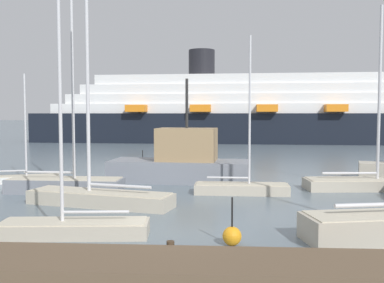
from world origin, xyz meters
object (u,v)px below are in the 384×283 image
Objects in this scene: sailboat_1 at (242,186)px; channel_buoy_2 at (143,167)px; sailboat_4 at (74,224)px; sailboat_5 at (100,194)px; sailboat_0 at (20,177)px; channel_buoy_1 at (195,170)px; sailboat_2 at (66,182)px; cruise_ship at (295,112)px; channel_buoy_0 at (232,236)px; sailboat_3 at (368,181)px; fishing_boat_0 at (182,162)px.

sailboat_1 reaches higher than channel_buoy_2.
sailboat_5 is at bearing -89.10° from sailboat_4.
sailboat_0 is 11.81m from channel_buoy_1.
sailboat_2 reaches higher than sailboat_5.
sailboat_2 is at bearing -111.18° from cruise_ship.
channel_buoy_1 is at bearing 97.13° from channel_buoy_0.
sailboat_5 is (-14.16, -5.27, 0.07)m from sailboat_3.
sailboat_3 is 6.49× the size of channel_buoy_0.
sailboat_1 is 0.81× the size of sailboat_3.
sailboat_5 is (6.96, -6.59, 0.22)m from sailboat_0.
channel_buoy_2 is (-7.03, 9.10, -0.11)m from sailboat_1.
fishing_boat_0 is at bearing 101.60° from channel_buoy_0.
sailboat_1 is at bearing -131.27° from sailboat_4.
sailboat_2 is at bearing -176.83° from sailboat_1.
cruise_ship is at bearing -95.49° from sailboat_5.
fishing_boat_0 is at bearing -100.68° from channel_buoy_1.
sailboat_0 is at bearing -157.25° from channel_buoy_1.
sailboat_0 is 5.39m from sailboat_2.
sailboat_4 is 6.33× the size of channel_buoy_2.
sailboat_3 is at bearing -29.93° from channel_buoy_1.
channel_buoy_0 is (8.86, -9.10, -0.27)m from sailboat_2.
sailboat_2 reaches higher than sailboat_1.
sailboat_3 is 0.93× the size of sailboat_5.
sailboat_2 reaches higher than sailboat_3.
sailboat_0 is 0.61× the size of sailboat_5.
channel_buoy_1 is (10.90, 4.57, -0.04)m from sailboat_0.
sailboat_1 is at bearing -69.11° from channel_buoy_1.
sailboat_1 reaches higher than fishing_boat_0.
sailboat_3 is at bearing -145.14° from sailboat_5.
channel_buoy_1 is at bearing 51.11° from sailboat_2.
fishing_boat_0 is (-10.88, 2.42, 0.76)m from sailboat_3.
sailboat_3 is 11.80m from channel_buoy_1.
fishing_boat_0 is 3.66m from channel_buoy_1.
cruise_ship reaches higher than channel_buoy_0.
cruise_ship reaches higher than sailboat_0.
sailboat_2 is 49.10m from cruise_ship.
sailboat_2 is at bearing -73.26° from sailboat_4.
channel_buoy_2 is (2.63, 9.36, -0.30)m from sailboat_2.
sailboat_4 is at bearing -67.12° from sailboat_2.
sailboat_4 reaches higher than channel_buoy_2.
channel_buoy_2 is (6.80, 5.96, -0.04)m from sailboat_0.
channel_buoy_1 is 0.02× the size of cruise_ship.
sailboat_0 is at bearing -138.76° from channel_buoy_2.
fishing_boat_0 is at bearing 162.66° from sailboat_3.
sailboat_4 is (7.48, -11.75, 0.12)m from sailboat_0.
cruise_ship is at bearing -112.48° from sailboat_4.
sailboat_3 reaches higher than channel_buoy_2.
channel_buoy_0 is (6.07, -5.91, -0.23)m from sailboat_5.
sailboat_5 is (2.79, -3.19, -0.04)m from sailboat_2.
cruise_ship is (24.30, 41.21, 4.27)m from sailboat_0.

